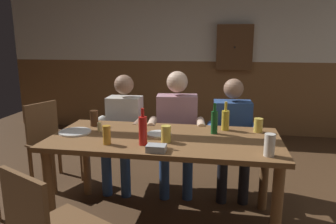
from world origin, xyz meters
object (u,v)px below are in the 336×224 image
at_px(condiment_caddy, 156,148).
at_px(bottle_1, 214,122).
at_px(person_2, 232,131).
at_px(pint_glass_1, 258,125).
at_px(person_0, 123,126).
at_px(chair_empty_near_left, 50,140).
at_px(bottle_2, 225,120).
at_px(person_1, 177,125).
at_px(pint_glass_0, 94,118).
at_px(table_candle, 100,127).
at_px(pint_glass_4, 270,145).
at_px(plate_1, 159,134).
at_px(wall_dart_cabinet, 234,47).
at_px(dining_table, 164,149).
at_px(pint_glass_3, 166,134).
at_px(bottle_0, 143,130).
at_px(plate_0, 75,132).
at_px(pint_glass_2, 107,135).

relative_size(condiment_caddy, bottle_1, 0.53).
distance_m(person_2, pint_glass_1, 0.47).
bearing_deg(person_0, condiment_caddy, 118.85).
bearing_deg(chair_empty_near_left, bottle_2, 104.23).
bearing_deg(person_1, pint_glass_0, 24.62).
xyz_separation_m(table_candle, pint_glass_1, (1.37, 0.21, 0.02)).
bearing_deg(pint_glass_4, plate_1, 156.93).
relative_size(plate_1, bottle_2, 0.80).
xyz_separation_m(condiment_caddy, wall_dart_cabinet, (0.61, 3.11, 0.64)).
bearing_deg(dining_table, bottle_2, 30.94).
bearing_deg(pint_glass_3, condiment_caddy, -97.72).
distance_m(condiment_caddy, pint_glass_1, 1.00).
xyz_separation_m(person_2, chair_empty_near_left, (-1.95, -0.09, -0.17)).
xyz_separation_m(plate_1, pint_glass_1, (0.83, 0.23, 0.05)).
bearing_deg(bottle_0, chair_empty_near_left, 147.40).
bearing_deg(condiment_caddy, plate_0, 156.54).
relative_size(person_0, pint_glass_0, 8.14).
bearing_deg(bottle_1, person_0, 153.51).
height_order(dining_table, pint_glass_2, pint_glass_2).
bearing_deg(pint_glass_0, pint_glass_2, -58.21).
bearing_deg(plate_0, dining_table, 0.91).
relative_size(chair_empty_near_left, pint_glass_2, 5.95).
relative_size(dining_table, table_candle, 23.65).
relative_size(dining_table, plate_1, 9.19).
bearing_deg(dining_table, pint_glass_4, -21.28).
bearing_deg(table_candle, bottle_2, 11.99).
bearing_deg(plate_1, person_0, 130.49).
bearing_deg(bottle_2, wall_dart_cabinet, 87.10).
bearing_deg(wall_dart_cabinet, plate_0, -116.88).
height_order(pint_glass_2, pint_glass_3, pint_glass_2).
bearing_deg(bottle_1, pint_glass_4, -50.68).
bearing_deg(dining_table, pint_glass_0, 161.82).
relative_size(bottle_0, bottle_2, 1.12).
xyz_separation_m(plate_1, bottle_1, (0.46, 0.12, 0.10)).
xyz_separation_m(bottle_2, pint_glass_1, (0.28, -0.02, -0.03)).
bearing_deg(pint_glass_3, pint_glass_2, -163.39).
relative_size(pint_glass_0, pint_glass_2, 0.99).
xyz_separation_m(condiment_caddy, plate_1, (-0.06, 0.41, -0.02)).
height_order(plate_0, wall_dart_cabinet, wall_dart_cabinet).
relative_size(table_candle, pint_glass_3, 0.61).
height_order(person_1, person_2, person_1).
relative_size(chair_empty_near_left, pint_glass_1, 7.20).
relative_size(chair_empty_near_left, pint_glass_0, 6.02).
bearing_deg(condiment_caddy, wall_dart_cabinet, 78.83).
bearing_deg(bottle_1, bottle_0, -143.34).
relative_size(person_1, plate_0, 4.52).
bearing_deg(table_candle, pint_glass_1, 8.88).
distance_m(plate_0, wall_dart_cabinet, 3.17).
distance_m(chair_empty_near_left, plate_0, 0.89).
distance_m(person_1, wall_dart_cabinet, 2.30).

